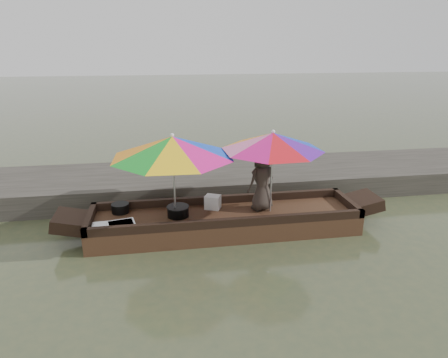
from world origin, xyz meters
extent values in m
plane|color=#3B452E|center=(0.00, 0.00, 0.00)|extent=(80.00, 80.00, 0.00)
cube|color=#2D2B26|center=(0.00, 2.20, 0.25)|extent=(22.00, 2.20, 0.50)
cube|color=black|center=(0.00, 0.00, 0.17)|extent=(4.92, 1.20, 0.35)
cylinder|color=black|center=(-1.91, 0.39, 0.44)|extent=(0.33, 0.33, 0.17)
cube|color=silver|center=(-1.85, -0.28, 0.39)|extent=(0.52, 0.41, 0.09)
cube|color=silver|center=(-2.11, -0.26, 0.38)|extent=(0.48, 0.34, 0.06)
cylinder|color=black|center=(-0.86, 0.03, 0.44)|extent=(0.38, 0.38, 0.18)
cube|color=silver|center=(-0.18, 0.29, 0.48)|extent=(0.35, 0.32, 0.26)
imported|color=#332B25|center=(0.72, 0.11, 0.93)|extent=(0.67, 0.56, 1.16)
camera|label=1|loc=(-1.11, -6.70, 3.34)|focal=32.00mm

